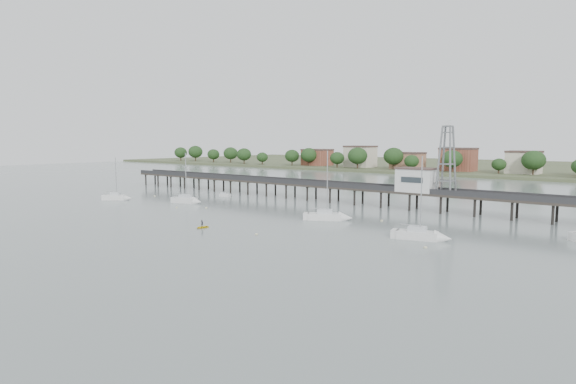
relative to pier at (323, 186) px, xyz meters
The scene contains 13 objects.
ground_plane 60.12m from the pier, 90.00° to the right, with size 500.00×500.00×0.00m, color slate.
pier is the anchor object (origin of this frame).
pier_building 25.16m from the pier, ahead, with size 8.40×5.40×5.30m.
lattice_tower 32.34m from the pier, ahead, with size 3.20×3.20×15.50m.
sailboat_a 52.34m from the pier, 143.10° to the right, with size 6.64×5.75×11.44m.
sailboat_d 49.66m from the pier, 36.41° to the right, with size 8.55×4.45×13.57m.
sailboat_c 29.50m from the pier, 51.53° to the right, with size 8.60×6.50×14.06m.
sailboat_b 33.36m from the pier, 133.59° to the right, with size 8.08×3.92×12.88m.
white_tender 28.00m from the pier, 161.22° to the right, with size 3.29×1.75×1.22m.
yellow_dinghy 44.72m from the pier, 83.15° to the right, with size 1.71×0.50×2.39m, color yellow.
dinghy_occupant 44.72m from the pier, 83.15° to the right, with size 0.43×1.19×0.29m, color black.
mooring_buoys 29.45m from the pier, 85.95° to the right, with size 84.07×25.24×0.39m.
far_shore 179.60m from the pier, 89.89° to the left, with size 500.00×170.00×10.40m.
Camera 1 is at (69.23, -39.02, 15.19)m, focal length 30.00 mm.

